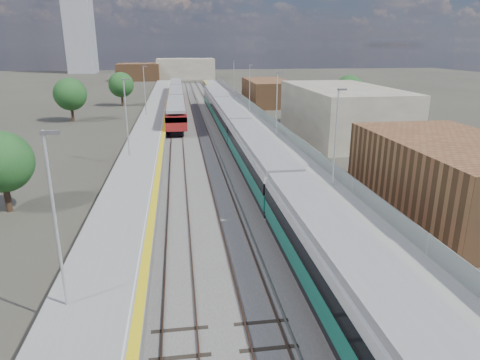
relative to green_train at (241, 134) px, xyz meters
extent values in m
plane|color=#47443A|center=(-1.50, 13.04, -2.30)|extent=(320.00, 320.00, 0.00)
cube|color=#565451|center=(-3.75, 15.54, -2.27)|extent=(10.50, 155.00, 0.06)
cube|color=#4C3323|center=(-0.72, 18.04, -2.19)|extent=(0.07, 160.00, 0.14)
cube|color=#4C3323|center=(0.72, 18.04, -2.19)|extent=(0.07, 160.00, 0.14)
cube|color=#4C3323|center=(-4.22, 18.04, -2.19)|extent=(0.07, 160.00, 0.14)
cube|color=#4C3323|center=(-2.78, 18.04, -2.19)|extent=(0.07, 160.00, 0.14)
cube|color=#4C3323|center=(-7.72, 18.04, -2.19)|extent=(0.07, 160.00, 0.14)
cube|color=#4C3323|center=(-6.28, 18.04, -2.19)|extent=(0.07, 160.00, 0.14)
cube|color=gray|center=(-1.05, 18.04, -2.20)|extent=(0.08, 160.00, 0.10)
cube|color=gray|center=(-2.45, 18.04, -2.20)|extent=(0.08, 160.00, 0.10)
cube|color=slate|center=(3.75, 15.54, -1.80)|extent=(4.70, 155.00, 1.00)
cube|color=gray|center=(3.75, 15.54, -1.29)|extent=(4.70, 155.00, 0.03)
cube|color=yellow|center=(1.65, 15.54, -1.27)|extent=(0.40, 155.00, 0.01)
cube|color=gray|center=(5.95, 15.54, -0.70)|extent=(0.06, 155.00, 1.20)
cylinder|color=#9EA0A3|center=(5.10, -14.96, 2.47)|extent=(0.12, 0.12, 7.50)
cube|color=#4C4C4F|center=(5.35, -14.96, 6.12)|extent=(0.70, 0.18, 0.14)
cylinder|color=#9EA0A3|center=(5.10, 5.04, 2.47)|extent=(0.12, 0.12, 7.50)
cube|color=#4C4C4F|center=(5.35, 5.04, 6.12)|extent=(0.70, 0.18, 0.14)
cylinder|color=#9EA0A3|center=(5.10, 25.04, 2.47)|extent=(0.12, 0.12, 7.50)
cube|color=#4C4C4F|center=(5.35, 25.04, 6.12)|extent=(0.70, 0.18, 0.14)
cylinder|color=#9EA0A3|center=(5.10, 45.04, 2.47)|extent=(0.12, 0.12, 7.50)
cube|color=#4C4C4F|center=(5.35, 45.04, 6.12)|extent=(0.70, 0.18, 0.14)
cube|color=slate|center=(-10.55, 15.54, -1.80)|extent=(4.30, 155.00, 1.00)
cube|color=gray|center=(-10.55, 15.54, -1.29)|extent=(4.30, 155.00, 0.03)
cube|color=yellow|center=(-8.65, 15.54, -1.27)|extent=(0.45, 155.00, 0.01)
cube|color=silver|center=(-9.00, 15.54, -1.27)|extent=(0.08, 155.00, 0.01)
cylinder|color=#9EA0A3|center=(-11.70, -28.96, 2.47)|extent=(0.12, 0.12, 7.50)
cube|color=#4C4C4F|center=(-11.45, -28.96, 6.12)|extent=(0.70, 0.18, 0.14)
cylinder|color=#9EA0A3|center=(-11.70, -2.96, 2.47)|extent=(0.12, 0.12, 7.50)
cube|color=#4C4C4F|center=(-11.45, -2.96, 6.12)|extent=(0.70, 0.18, 0.14)
cylinder|color=#9EA0A3|center=(-11.70, 23.04, 2.47)|extent=(0.12, 0.12, 7.50)
cube|color=#4C4C4F|center=(-11.45, 23.04, 6.12)|extent=(0.70, 0.18, 0.14)
cube|color=brown|center=(12.50, -18.96, 0.30)|extent=(9.00, 16.00, 5.20)
cube|color=gray|center=(14.50, 8.04, 0.90)|extent=(11.00, 22.00, 6.40)
cube|color=brown|center=(11.50, 41.04, 0.10)|extent=(8.00, 18.00, 4.80)
cube|color=gray|center=(-3.50, 113.04, 1.20)|extent=(20.00, 14.00, 7.00)
cube|color=brown|center=(-19.50, 108.04, 0.50)|extent=(14.00, 12.00, 5.60)
cube|color=gray|center=(-46.50, 153.04, 17.70)|extent=(11.00, 11.00, 40.00)
cube|color=black|center=(0.00, -30.61, -1.39)|extent=(2.80, 20.06, 0.47)
cube|color=#136152|center=(0.00, -30.61, -0.57)|extent=(2.90, 20.06, 1.17)
cube|color=black|center=(0.00, -30.61, 0.36)|extent=(2.96, 20.06, 0.80)
cube|color=silver|center=(0.00, -30.61, 0.99)|extent=(2.90, 20.06, 0.49)
cube|color=gray|center=(0.00, -30.61, 1.43)|extent=(2.57, 20.06, 0.41)
cube|color=black|center=(0.00, -10.05, -1.39)|extent=(2.80, 20.06, 0.47)
cube|color=#136152|center=(0.00, -10.05, -0.57)|extent=(2.90, 20.06, 1.17)
cube|color=black|center=(0.00, -10.05, 0.36)|extent=(2.96, 20.06, 0.80)
cube|color=silver|center=(0.00, -10.05, 0.99)|extent=(2.90, 20.06, 0.49)
cube|color=gray|center=(0.00, -10.05, 1.43)|extent=(2.57, 20.06, 0.41)
cube|color=black|center=(0.00, 10.50, -1.39)|extent=(2.80, 20.06, 0.47)
cube|color=#136152|center=(0.00, 10.50, -0.57)|extent=(2.90, 20.06, 1.17)
cube|color=black|center=(0.00, 10.50, 0.36)|extent=(2.96, 20.06, 0.80)
cube|color=silver|center=(0.00, 10.50, 0.99)|extent=(2.90, 20.06, 0.49)
cube|color=gray|center=(0.00, 10.50, 1.43)|extent=(2.57, 20.06, 0.41)
cube|color=black|center=(0.00, 31.06, -1.39)|extent=(2.80, 20.06, 0.47)
cube|color=#136152|center=(0.00, 31.06, -0.57)|extent=(2.90, 20.06, 1.17)
cube|color=black|center=(0.00, 31.06, 0.36)|extent=(2.96, 20.06, 0.80)
cube|color=silver|center=(0.00, 31.06, 0.99)|extent=(2.90, 20.06, 0.49)
cube|color=gray|center=(0.00, 31.06, 1.43)|extent=(2.57, 20.06, 0.41)
cube|color=black|center=(-7.00, 17.99, -1.84)|extent=(1.86, 15.79, 0.65)
cube|color=maroon|center=(-7.00, 17.99, -0.29)|extent=(2.74, 18.58, 1.96)
cube|color=black|center=(-7.00, 17.99, 0.20)|extent=(2.80, 18.58, 0.68)
cube|color=gray|center=(-7.00, 17.99, 1.17)|extent=(2.44, 18.58, 0.39)
cube|color=black|center=(-7.00, 37.07, -1.84)|extent=(1.86, 15.79, 0.65)
cube|color=maroon|center=(-7.00, 37.07, -0.29)|extent=(2.74, 18.58, 1.96)
cube|color=black|center=(-7.00, 37.07, 0.20)|extent=(2.80, 18.58, 0.68)
cube|color=gray|center=(-7.00, 37.07, 1.17)|extent=(2.44, 18.58, 0.39)
cube|color=black|center=(-7.00, 56.15, -1.84)|extent=(1.86, 15.79, 0.65)
cube|color=maroon|center=(-7.00, 56.15, -0.29)|extent=(2.74, 18.58, 1.96)
cube|color=black|center=(-7.00, 56.15, 0.20)|extent=(2.80, 18.58, 0.68)
cube|color=gray|center=(-7.00, 56.15, 1.17)|extent=(2.44, 18.58, 0.39)
cylinder|color=#382619|center=(-19.10, -14.57, -1.27)|extent=(0.44, 0.44, 2.06)
sphere|color=#1B471C|center=(-19.10, -14.57, 1.43)|extent=(4.35, 4.35, 4.35)
cylinder|color=#382619|center=(-23.18, 24.64, -1.11)|extent=(0.44, 0.44, 2.37)
sphere|color=#1B471C|center=(-23.18, 24.64, 1.98)|extent=(5.00, 5.00, 5.00)
cylinder|color=#382619|center=(-17.54, 42.12, -1.15)|extent=(0.44, 0.44, 2.29)
sphere|color=#1B471C|center=(-17.54, 42.12, 1.84)|extent=(4.84, 4.84, 4.84)
cylinder|color=#382619|center=(22.14, 24.75, -1.11)|extent=(0.44, 0.44, 2.37)
sphere|color=#1B471C|center=(22.14, 24.75, 1.98)|extent=(5.00, 5.00, 5.00)
camera|label=1|loc=(-6.66, -45.56, 9.23)|focal=32.00mm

